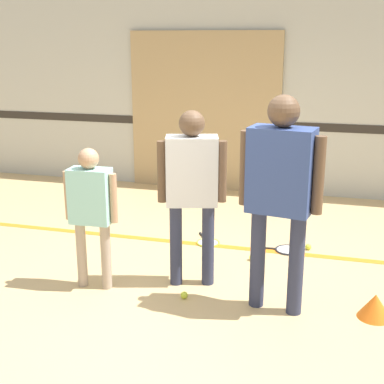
{
  "coord_description": "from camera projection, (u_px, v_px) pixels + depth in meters",
  "views": [
    {
      "loc": [
        1.23,
        -4.35,
        2.26
      ],
      "look_at": [
        0.0,
        0.17,
        0.91
      ],
      "focal_mm": 50.0,
      "sensor_mm": 36.0,
      "label": 1
    }
  ],
  "objects": [
    {
      "name": "floor_stripe",
      "position": [
        215.0,
        246.0,
        6.05
      ],
      "size": [
        14.4,
        0.1,
        0.01
      ],
      "color": "orange",
      "rests_on": "ground_plane"
    },
    {
      "name": "racket_spare_on_floor",
      "position": [
        287.0,
        250.0,
        5.91
      ],
      "size": [
        0.52,
        0.31,
        0.03
      ],
      "rotation": [
        0.0,
        0.0,
        3.19
      ],
      "color": "#28282D",
      "rests_on": "ground_plane"
    },
    {
      "name": "tennis_ball_by_spare_racket",
      "position": [
        308.0,
        247.0,
        5.93
      ],
      "size": [
        0.07,
        0.07,
        0.07
      ],
      "primitive_type": "sphere",
      "color": "#CCE038",
      "rests_on": "ground_plane"
    },
    {
      "name": "tennis_ball_stray_left",
      "position": [
        252.0,
        257.0,
        5.64
      ],
      "size": [
        0.07,
        0.07,
        0.07
      ],
      "primitive_type": "sphere",
      "color": "#CCE038",
      "rests_on": "ground_plane"
    },
    {
      "name": "training_cone",
      "position": [
        375.0,
        306.0,
        4.47
      ],
      "size": [
        0.29,
        0.29,
        0.21
      ],
      "color": "orange",
      "rests_on": "ground_plane"
    },
    {
      "name": "person_student_left",
      "position": [
        91.0,
        203.0,
        4.83
      ],
      "size": [
        0.51,
        0.22,
        1.33
      ],
      "rotation": [
        0.0,
        0.0,
        0.04
      ],
      "color": "tan",
      "rests_on": "ground_plane"
    },
    {
      "name": "person_student_right",
      "position": [
        280.0,
        182.0,
        4.33
      ],
      "size": [
        0.69,
        0.37,
        1.84
      ],
      "rotation": [
        0.0,
        0.0,
        2.97
      ],
      "color": "#2D334C",
      "rests_on": "ground_plane"
    },
    {
      "name": "person_instructor",
      "position": [
        192.0,
        180.0,
        4.84
      ],
      "size": [
        0.61,
        0.37,
        1.66
      ],
      "rotation": [
        0.0,
        0.0,
        0.27
      ],
      "color": "#2D334C",
      "rests_on": "ground_plane"
    },
    {
      "name": "wall_back",
      "position": [
        253.0,
        85.0,
        7.83
      ],
      "size": [
        16.0,
        0.07,
        3.2
      ],
      "color": "beige",
      "rests_on": "ground_plane"
    },
    {
      "name": "wall_panel",
      "position": [
        204.0,
        112.0,
        8.07
      ],
      "size": [
        2.3,
        0.05,
        2.37
      ],
      "color": "tan",
      "rests_on": "ground_plane"
    },
    {
      "name": "racket_second_spare",
      "position": [
        208.0,
        242.0,
        6.13
      ],
      "size": [
        0.37,
        0.47,
        0.03
      ],
      "rotation": [
        0.0,
        0.0,
        2.11
      ],
      "color": "#C6D838",
      "rests_on": "ground_plane"
    },
    {
      "name": "ground_plane",
      "position": [
        187.0,
        291.0,
        4.97
      ],
      "size": [
        16.0,
        16.0,
        0.0
      ],
      "primitive_type": "plane",
      "color": "tan"
    },
    {
      "name": "tennis_ball_near_instructor",
      "position": [
        184.0,
        295.0,
        4.82
      ],
      "size": [
        0.07,
        0.07,
        0.07
      ],
      "primitive_type": "sphere",
      "color": "#CCE038",
      "rests_on": "ground_plane"
    }
  ]
}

